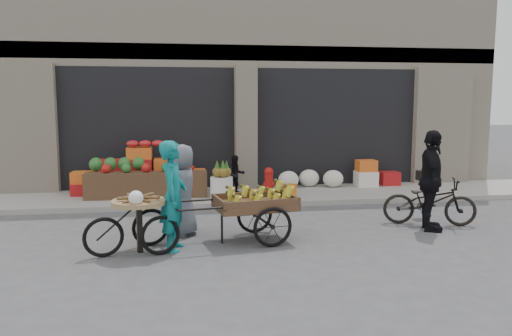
{
  "coord_description": "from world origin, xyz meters",
  "views": [
    {
      "loc": [
        -1.66,
        -7.79,
        2.33
      ],
      "look_at": [
        -0.27,
        1.45,
        1.1
      ],
      "focal_mm": 35.0,
      "sensor_mm": 36.0,
      "label": 1
    }
  ],
  "objects": [
    {
      "name": "tricycle_cart",
      "position": [
        -2.33,
        -0.03,
        0.57
      ],
      "size": [
        1.45,
        1.06,
        0.95
      ],
      "rotation": [
        0.0,
        0.0,
        0.32
      ],
      "color": "#9E7F51",
      "rests_on": "ground"
    },
    {
      "name": "orange_bucket",
      "position": [
        0.85,
        3.5,
        0.27
      ],
      "size": [
        0.32,
        0.32,
        0.3
      ],
      "primitive_type": "cylinder",
      "color": "orange",
      "rests_on": "sidewalk"
    },
    {
      "name": "fruit_display",
      "position": [
        -2.48,
        4.38,
        0.67
      ],
      "size": [
        3.1,
        1.12,
        1.24
      ],
      "color": "#A71719",
      "rests_on": "sidewalk"
    },
    {
      "name": "pineapple_bin",
      "position": [
        -0.75,
        3.6,
        0.37
      ],
      "size": [
        0.52,
        0.52,
        0.5
      ],
      "primitive_type": "cylinder",
      "color": "silver",
      "rests_on": "sidewalk"
    },
    {
      "name": "sidewalk",
      "position": [
        0.0,
        4.1,
        0.06
      ],
      "size": [
        18.0,
        2.2,
        0.12
      ],
      "primitive_type": "cube",
      "color": "gray",
      "rests_on": "ground"
    },
    {
      "name": "bicycle",
      "position": [
        3.02,
        0.97,
        0.45
      ],
      "size": [
        1.82,
        1.12,
        0.9
      ],
      "primitive_type": "imported",
      "rotation": [
        0.0,
        0.0,
        1.24
      ],
      "color": "black",
      "rests_on": "ground"
    },
    {
      "name": "seated_person",
      "position": [
        -0.35,
        4.2,
        0.58
      ],
      "size": [
        0.51,
        0.43,
        0.93
      ],
      "primitive_type": "imported",
      "rotation": [
        0.0,
        0.0,
        0.17
      ],
      "color": "black",
      "rests_on": "sidewalk"
    },
    {
      "name": "ground",
      "position": [
        0.0,
        0.0,
        0.0
      ],
      "size": [
        80.0,
        80.0,
        0.0
      ],
      "primitive_type": "plane",
      "color": "#424244",
      "rests_on": "ground"
    },
    {
      "name": "right_bay_goods",
      "position": [
        2.61,
        4.7,
        0.41
      ],
      "size": [
        3.35,
        0.6,
        0.7
      ],
      "color": "silver",
      "rests_on": "sidewalk"
    },
    {
      "name": "banana_cart",
      "position": [
        -0.49,
        0.37,
        0.68
      ],
      "size": [
        2.36,
        1.26,
        0.94
      ],
      "rotation": [
        0.0,
        0.0,
        0.17
      ],
      "color": "brown",
      "rests_on": "ground"
    },
    {
      "name": "fire_hydrant",
      "position": [
        0.35,
        3.55,
        0.5
      ],
      "size": [
        0.22,
        0.22,
        0.71
      ],
      "color": "#A5140F",
      "rests_on": "sidewalk"
    },
    {
      "name": "vendor_woman",
      "position": [
        -1.8,
        0.05,
        0.87
      ],
      "size": [
        0.52,
        0.7,
        1.75
      ],
      "primitive_type": "imported",
      "rotation": [
        0.0,
        0.0,
        1.4
      ],
      "color": "#0E6D6E",
      "rests_on": "ground"
    },
    {
      "name": "vendor_grey",
      "position": [
        -1.65,
        0.94,
        0.81
      ],
      "size": [
        0.76,
        0.92,
        1.61
      ],
      "primitive_type": "imported",
      "rotation": [
        0.0,
        0.0,
        -1.93
      ],
      "color": "slate",
      "rests_on": "ground"
    },
    {
      "name": "building",
      "position": [
        0.0,
        8.03,
        3.37
      ],
      "size": [
        14.0,
        6.45,
        7.0
      ],
      "color": "beige",
      "rests_on": "ground"
    },
    {
      "name": "cyclist",
      "position": [
        2.82,
        0.57,
        0.92
      ],
      "size": [
        0.77,
        1.17,
        1.84
      ],
      "primitive_type": "imported",
      "rotation": [
        0.0,
        0.0,
        1.24
      ],
      "color": "black",
      "rests_on": "ground"
    }
  ]
}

